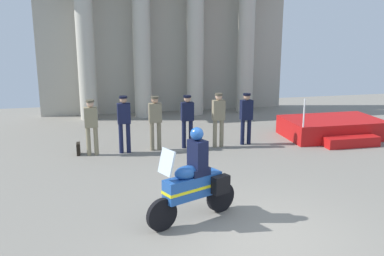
# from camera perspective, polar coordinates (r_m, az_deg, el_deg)

# --- Properties ---
(ground_plane) EXTENTS (28.00, 28.00, 0.00)m
(ground_plane) POSITION_cam_1_polar(r_m,az_deg,el_deg) (8.23, 8.74, -14.18)
(ground_plane) COLOR gray
(colonnade_backdrop) EXTENTS (10.70, 1.56, 7.00)m
(colonnade_backdrop) POSITION_cam_1_polar(r_m,az_deg,el_deg) (18.52, -3.40, 13.15)
(colonnade_backdrop) COLOR #A49F91
(colonnade_backdrop) RESTS_ON ground_plane
(reviewing_stand) EXTENTS (3.24, 2.48, 1.54)m
(reviewing_stand) POSITION_cam_1_polar(r_m,az_deg,el_deg) (15.50, 18.19, -0.06)
(reviewing_stand) COLOR #B71414
(reviewing_stand) RESTS_ON ground_plane
(officer_in_row_0) EXTENTS (0.39, 0.24, 1.67)m
(officer_in_row_0) POSITION_cam_1_polar(r_m,az_deg,el_deg) (12.90, -13.25, 0.65)
(officer_in_row_0) COLOR #847A5B
(officer_in_row_0) RESTS_ON ground_plane
(officer_in_row_1) EXTENTS (0.39, 0.24, 1.74)m
(officer_in_row_1) POSITION_cam_1_polar(r_m,az_deg,el_deg) (12.95, -9.03, 1.11)
(officer_in_row_1) COLOR #141938
(officer_in_row_1) RESTS_ON ground_plane
(officer_in_row_2) EXTENTS (0.39, 0.24, 1.69)m
(officer_in_row_2) POSITION_cam_1_polar(r_m,az_deg,el_deg) (13.12, -4.91, 1.25)
(officer_in_row_2) COLOR #7A7056
(officer_in_row_2) RESTS_ON ground_plane
(officer_in_row_3) EXTENTS (0.39, 0.24, 1.67)m
(officer_in_row_3) POSITION_cam_1_polar(r_m,az_deg,el_deg) (13.32, -0.62, 1.45)
(officer_in_row_3) COLOR black
(officer_in_row_3) RESTS_ON ground_plane
(officer_in_row_4) EXTENTS (0.39, 0.24, 1.73)m
(officer_in_row_4) POSITION_cam_1_polar(r_m,az_deg,el_deg) (13.41, 3.54, 1.64)
(officer_in_row_4) COLOR #7A7056
(officer_in_row_4) RESTS_ON ground_plane
(officer_in_row_5) EXTENTS (0.39, 0.24, 1.67)m
(officer_in_row_5) POSITION_cam_1_polar(r_m,az_deg,el_deg) (13.83, 7.23, 1.77)
(officer_in_row_5) COLOR black
(officer_in_row_5) RESTS_ON ground_plane
(motorcycle_with_rider) EXTENTS (1.95, 1.07, 1.90)m
(motorcycle_with_rider) POSITION_cam_1_polar(r_m,az_deg,el_deg) (8.50, 0.48, -7.19)
(motorcycle_with_rider) COLOR black
(motorcycle_with_rider) RESTS_ON ground_plane
(briefcase_on_ground) EXTENTS (0.10, 0.32, 0.36)m
(briefcase_on_ground) POSITION_cam_1_polar(r_m,az_deg,el_deg) (13.26, -14.87, -2.69)
(briefcase_on_ground) COLOR black
(briefcase_on_ground) RESTS_ON ground_plane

